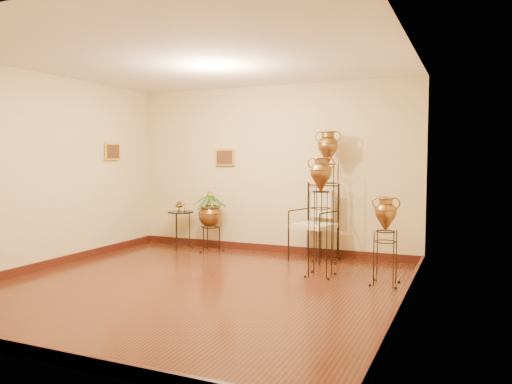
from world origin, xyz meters
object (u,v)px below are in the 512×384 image
at_px(amphora_mid, 320,216).
at_px(planter_urn, 210,212).
at_px(amphora_tall, 327,194).
at_px(side_table, 181,229).
at_px(armchair, 314,222).

bearing_deg(amphora_mid, planter_urn, 155.36).
distance_m(amphora_tall, planter_urn, 2.10).
height_order(amphora_tall, side_table, amphora_tall).
bearing_deg(side_table, amphora_tall, -0.02).
distance_m(amphora_tall, armchair, 0.49).
xyz_separation_m(amphora_tall, armchair, (-0.20, -0.05, -0.44)).
relative_size(amphora_mid, planter_urn, 1.37).
bearing_deg(amphora_tall, planter_urn, 180.00).
bearing_deg(side_table, planter_urn, -0.08).
relative_size(amphora_tall, side_table, 2.45).
xyz_separation_m(planter_urn, armchair, (1.86, -0.05, -0.07)).
relative_size(amphora_tall, planter_urn, 1.71).
bearing_deg(armchair, side_table, -164.10).
bearing_deg(armchair, planter_urn, -164.45).
bearing_deg(side_table, amphora_mid, -19.99).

